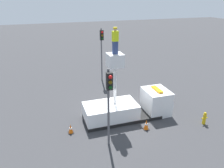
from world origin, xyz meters
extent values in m
plane|color=#38383A|center=(0.00, 0.00, 0.00)|extent=(120.00, 120.00, 0.00)
cube|color=black|center=(0.00, 0.00, 0.12)|extent=(5.73, 2.22, 0.24)
cube|color=white|center=(-0.91, 0.00, 0.66)|extent=(3.92, 2.16, 1.31)
cube|color=white|center=(2.86, 0.00, 0.96)|extent=(1.81, 2.16, 1.93)
cube|color=black|center=(3.78, 0.00, 1.35)|extent=(0.03, 1.84, 0.77)
cube|color=orange|center=(2.86, 0.00, 2.00)|extent=(0.36, 1.30, 0.14)
cylinder|color=silver|center=(-0.58, 0.00, 2.81)|extent=(0.22, 0.22, 2.99)
cube|color=silver|center=(-0.58, 0.00, 4.66)|extent=(1.05, 1.05, 0.90)
cube|color=navy|center=(-0.58, 0.00, 5.53)|extent=(0.34, 0.26, 0.84)
cube|color=#D1E519|center=(-0.58, 0.00, 6.28)|extent=(0.40, 0.26, 0.66)
sphere|color=tan|center=(-0.58, 0.00, 6.72)|extent=(0.23, 0.23, 0.23)
cylinder|color=yellow|center=(-0.58, 0.00, 6.81)|extent=(0.26, 0.26, 0.09)
cylinder|color=#515156|center=(-1.88, -2.69, 2.52)|extent=(0.14, 0.14, 5.04)
cube|color=black|center=(-1.88, -2.90, 4.39)|extent=(0.34, 0.28, 1.00)
sphere|color=red|center=(-1.88, -3.08, 4.70)|extent=(0.22, 0.22, 0.22)
sphere|color=#503C07|center=(-1.88, -3.08, 4.39)|extent=(0.22, 0.22, 0.22)
sphere|color=#083710|center=(-1.88, -3.08, 4.08)|extent=(0.22, 0.22, 0.22)
cylinder|color=#515156|center=(0.65, 8.03, 2.80)|extent=(0.14, 0.14, 5.61)
cube|color=black|center=(0.65, 7.82, 4.96)|extent=(0.34, 0.28, 1.00)
sphere|color=red|center=(0.65, 7.64, 5.27)|extent=(0.22, 0.22, 0.22)
sphere|color=#503C07|center=(0.65, 7.64, 4.96)|extent=(0.22, 0.22, 0.22)
sphere|color=#083710|center=(0.65, 7.64, 4.65)|extent=(0.22, 0.22, 0.22)
cylinder|color=gold|center=(5.43, -2.62, 0.40)|extent=(0.23, 0.23, 0.81)
sphere|color=gold|center=(5.43, -2.62, 0.87)|extent=(0.20, 0.20, 0.20)
cylinder|color=gold|center=(5.25, -2.62, 0.49)|extent=(0.12, 0.09, 0.09)
cylinder|color=gold|center=(5.60, -2.62, 0.49)|extent=(0.12, 0.09, 0.09)
cube|color=black|center=(-4.01, -0.76, 0.01)|extent=(0.39, 0.39, 0.03)
cone|color=orange|center=(-4.01, -0.76, 0.34)|extent=(0.32, 0.32, 0.68)
cylinder|color=white|center=(-4.01, -0.76, 0.38)|extent=(0.17, 0.17, 0.10)
cube|color=black|center=(1.10, -1.95, 0.01)|extent=(0.40, 0.40, 0.03)
cone|color=orange|center=(1.10, -1.95, 0.38)|extent=(0.34, 0.34, 0.77)
cylinder|color=white|center=(1.10, -1.95, 0.42)|extent=(0.18, 0.18, 0.11)
camera|label=1|loc=(-5.17, -13.54, 8.89)|focal=35.00mm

